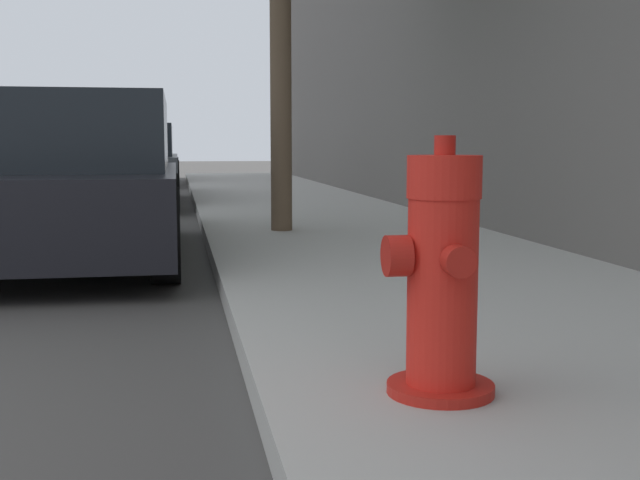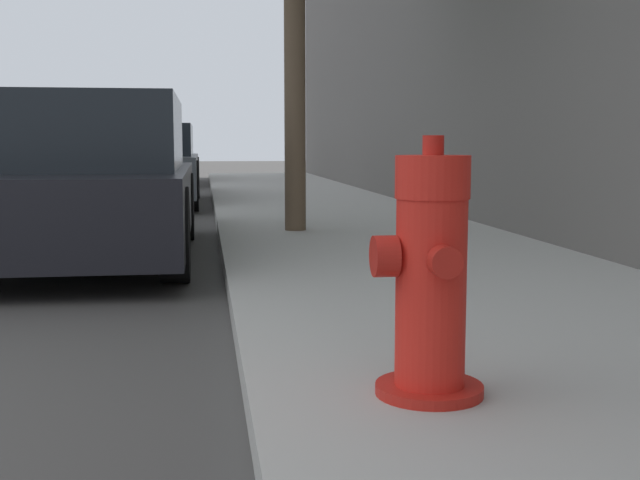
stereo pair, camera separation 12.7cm
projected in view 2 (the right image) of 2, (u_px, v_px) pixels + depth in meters
fire_hydrant at (430, 280)px, 2.61m from camera, size 0.37×0.36×0.85m
parked_car_near at (78, 182)px, 6.52m from camera, size 1.82×4.00×1.32m
parked_car_mid at (137, 165)px, 12.33m from camera, size 1.87×4.17×1.24m
parked_car_far at (152, 156)px, 18.33m from camera, size 1.85×3.94×1.37m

